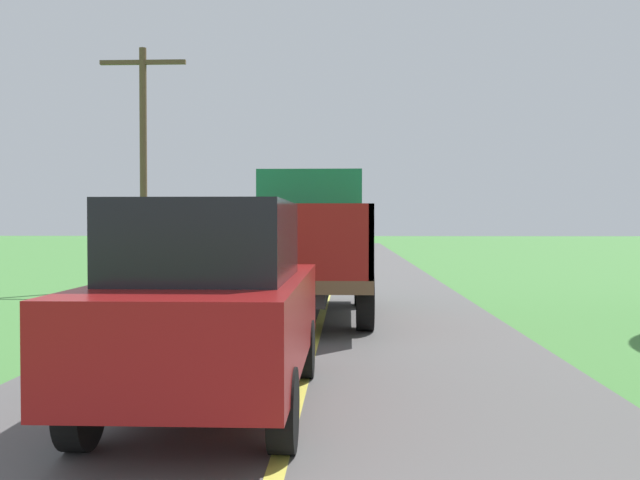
{
  "coord_description": "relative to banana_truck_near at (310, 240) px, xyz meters",
  "views": [
    {
      "loc": [
        0.5,
        -0.85,
        1.79
      ],
      "look_at": [
        -0.19,
        15.83,
        1.4
      ],
      "focal_mm": 39.02,
      "sensor_mm": 36.0,
      "label": 1
    }
  ],
  "objects": [
    {
      "name": "following_car",
      "position": [
        -0.49,
        -7.23,
        -0.4
      ],
      "size": [
        1.74,
        4.1,
        1.92
      ],
      "color": "maroon",
      "rests_on": "road_surface"
    },
    {
      "name": "banana_truck_near",
      "position": [
        0.0,
        0.0,
        0.0
      ],
      "size": [
        2.38,
        5.82,
        2.8
      ],
      "color": "#2D2D30",
      "rests_on": "road_surface"
    },
    {
      "name": "utility_pole_roadside",
      "position": [
        -4.99,
        5.71,
        2.22
      ],
      "size": [
        2.42,
        0.2,
        6.7
      ],
      "color": "brown",
      "rests_on": "ground"
    }
  ]
}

